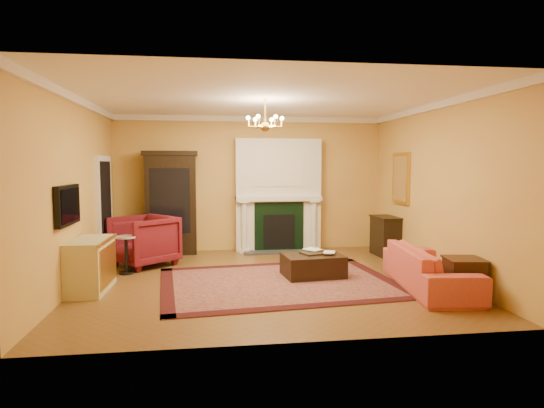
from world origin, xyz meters
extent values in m
cube|color=brown|center=(0.00, 0.00, -0.01)|extent=(6.00, 5.50, 0.02)
cube|color=white|center=(0.00, 0.00, 3.01)|extent=(6.00, 5.50, 0.02)
cube|color=gold|center=(0.00, 2.76, 1.50)|extent=(6.00, 0.02, 3.00)
cube|color=gold|center=(0.00, -2.76, 1.50)|extent=(6.00, 0.02, 3.00)
cube|color=gold|center=(-3.01, 0.00, 1.50)|extent=(0.02, 5.50, 3.00)
cube|color=gold|center=(3.01, 0.00, 1.50)|extent=(0.02, 5.50, 3.00)
cube|color=silver|center=(0.60, 2.59, 1.25)|extent=(1.90, 0.32, 2.50)
cube|color=silver|center=(0.60, 2.42, 1.85)|extent=(1.10, 0.01, 0.80)
cube|color=black|center=(0.60, 2.42, 0.55)|extent=(1.10, 0.02, 1.10)
cube|color=black|center=(0.60, 2.42, 0.45)|extent=(0.70, 0.02, 0.75)
cube|color=#333333|center=(0.60, 2.30, 0.02)|extent=(1.60, 0.50, 0.04)
cube|color=silver|center=(0.60, 2.53, 1.18)|extent=(1.90, 0.44, 0.10)
cylinder|color=silver|center=(-0.18, 2.41, 0.59)|extent=(0.14, 0.14, 1.18)
cylinder|color=silver|center=(1.38, 2.41, 0.59)|extent=(0.14, 0.14, 1.18)
cube|color=white|center=(0.00, 2.71, 2.94)|extent=(6.00, 0.08, 0.12)
cube|color=white|center=(-2.96, 0.00, 2.94)|extent=(0.08, 5.50, 0.12)
cube|color=white|center=(2.96, 0.00, 2.94)|extent=(0.08, 5.50, 0.12)
cube|color=silver|center=(-2.96, 1.70, 1.05)|extent=(0.08, 1.05, 2.10)
cube|color=black|center=(-2.92, 1.70, 1.02)|extent=(0.02, 0.85, 1.95)
cube|color=black|center=(-2.95, -0.60, 1.35)|extent=(0.08, 0.95, 0.58)
cube|color=black|center=(-2.90, -0.60, 1.35)|extent=(0.01, 0.85, 0.48)
cube|color=gold|center=(2.97, 1.40, 1.65)|extent=(0.05, 0.76, 1.05)
cube|color=white|center=(2.94, 1.40, 1.65)|extent=(0.01, 0.62, 0.90)
cylinder|color=gold|center=(0.00, 0.00, 2.80)|extent=(0.03, 0.03, 0.40)
sphere|color=gold|center=(0.00, 0.00, 2.55)|extent=(0.16, 0.16, 0.16)
sphere|color=#FFE5B2|center=(0.28, 0.00, 2.69)|extent=(0.07, 0.07, 0.07)
sphere|color=#FFE5B2|center=(0.14, 0.24, 2.69)|extent=(0.07, 0.07, 0.07)
sphere|color=#FFE5B2|center=(-0.14, 0.24, 2.69)|extent=(0.07, 0.07, 0.07)
sphere|color=#FFE5B2|center=(-0.28, 0.00, 2.69)|extent=(0.07, 0.07, 0.07)
sphere|color=#FFE5B2|center=(-0.14, -0.24, 2.69)|extent=(0.07, 0.07, 0.07)
sphere|color=#FFE5B2|center=(0.14, -0.24, 2.69)|extent=(0.07, 0.07, 0.07)
cube|color=#4B101B|center=(0.20, -0.24, 0.01)|extent=(4.04, 3.20, 0.02)
cube|color=black|center=(-1.75, 2.49, 1.06)|extent=(1.07, 0.51, 2.12)
imported|color=maroon|center=(-2.18, 1.36, 0.53)|extent=(1.40, 1.40, 1.06)
cylinder|color=black|center=(-2.39, 0.73, 0.02)|extent=(0.26, 0.26, 0.04)
cylinder|color=black|center=(-2.39, 0.73, 0.34)|extent=(0.06, 0.06, 0.60)
cylinder|color=silver|center=(-2.39, 0.73, 0.66)|extent=(0.38, 0.38, 0.03)
cube|color=#C6BD90|center=(-2.73, -0.32, 0.40)|extent=(0.53, 1.08, 0.80)
imported|color=#D04B42|center=(2.47, -0.89, 0.43)|extent=(0.89, 2.27, 0.87)
cube|color=black|center=(2.72, -1.45, 0.28)|extent=(0.55, 0.55, 0.56)
cube|color=black|center=(2.78, 1.68, 0.40)|extent=(0.45, 0.74, 0.81)
cube|color=black|center=(0.84, 0.08, 0.20)|extent=(1.07, 0.83, 0.37)
cube|color=black|center=(0.87, 0.14, 0.40)|extent=(0.49, 0.44, 0.03)
imported|color=gray|center=(0.79, 0.24, 0.56)|extent=(0.20, 0.15, 0.30)
imported|color=gray|center=(1.03, 0.08, 0.55)|extent=(0.19, 0.08, 0.26)
cylinder|color=gray|center=(0.00, 2.53, 1.28)|extent=(0.11, 0.11, 0.09)
cone|color=#0F3915|center=(0.00, 2.53, 1.50)|extent=(0.16, 0.16, 0.35)
cylinder|color=gray|center=(1.11, 2.53, 1.27)|extent=(0.11, 0.11, 0.09)
cone|color=#0F3915|center=(1.11, 2.53, 1.49)|extent=(0.16, 0.16, 0.34)
camera|label=1|loc=(-0.90, -7.46, 1.94)|focal=30.00mm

